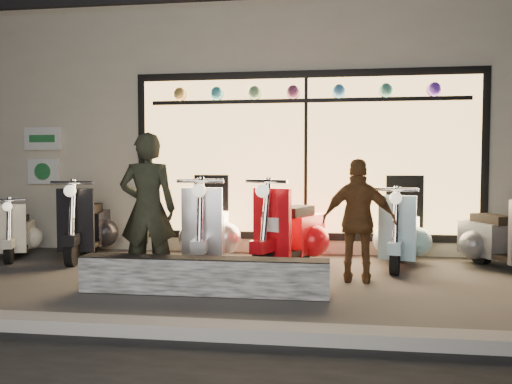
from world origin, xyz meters
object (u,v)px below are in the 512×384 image
at_px(woman, 359,221).
at_px(graffiti_barrier, 203,276).
at_px(scooter_red, 293,232).
at_px(scooter_silver, 208,231).
at_px(man, 148,209).

bearing_deg(woman, graffiti_barrier, 29.62).
xyz_separation_m(graffiti_barrier, scooter_red, (0.87, 1.71, 0.27)).
bearing_deg(scooter_silver, scooter_red, -3.42).
distance_m(graffiti_barrier, man, 1.08).
bearing_deg(scooter_silver, graffiti_barrier, -84.51).
xyz_separation_m(graffiti_barrier, woman, (1.71, 0.79, 0.54)).
relative_size(graffiti_barrier, woman, 1.84).
bearing_deg(woman, man, 14.82).
xyz_separation_m(scooter_silver, scooter_red, (1.20, 0.05, -0.00)).
distance_m(man, woman, 2.50).
xyz_separation_m(scooter_silver, woman, (2.04, -0.87, 0.27)).
bearing_deg(scooter_red, man, -117.04).
relative_size(scooter_silver, man, 0.93).
xyz_separation_m(graffiti_barrier, man, (-0.75, 0.36, 0.69)).
bearing_deg(scooter_silver, woman, -28.86).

